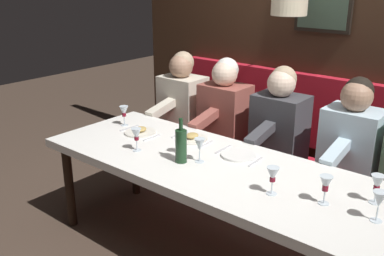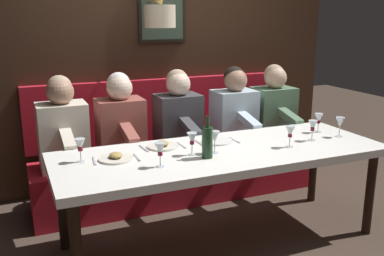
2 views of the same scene
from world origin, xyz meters
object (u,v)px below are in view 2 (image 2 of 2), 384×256
diner_nearest (274,107)px  diner_far (121,121)px  diner_near (234,111)px  wine_glass_3 (215,137)px  wine_glass_2 (340,123)px  wine_glass_1 (290,132)px  wine_glass_4 (80,146)px  wine_glass_0 (319,119)px  wine_glass_6 (160,150)px  diner_farthest (63,127)px  dining_table (222,158)px  wine_glass_7 (313,126)px  diner_middle (178,116)px  wine_glass_5 (192,139)px  wine_bottle (207,142)px

diner_nearest → diner_far: 1.57m
diner_nearest → diner_near: bearing=90.0°
diner_nearest → wine_glass_3: 1.44m
wine_glass_2 → diner_near: bearing=27.4°
wine_glass_3 → diner_near: bearing=-35.5°
diner_nearest → wine_glass_1: size_ratio=4.82×
wine_glass_3 → wine_glass_4: size_ratio=1.00×
wine_glass_0 → wine_glass_6: 1.56m
wine_glass_3 → wine_glass_4: same height
diner_far → wine_glass_0: diner_far is taller
wine_glass_4 → wine_glass_3: bearing=-100.9°
diner_farthest → wine_glass_2: size_ratio=4.82×
diner_near → diner_nearest: bearing=-90.0°
dining_table → wine_glass_3: size_ratio=15.10×
wine_glass_0 → wine_glass_7: size_ratio=1.00×
dining_table → wine_glass_0: bearing=-82.0°
diner_middle → diner_farthest: 1.03m
wine_glass_1 → wine_glass_5: same height
diner_farthest → wine_bottle: size_ratio=2.64×
diner_middle → wine_glass_3: (-0.92, 0.07, 0.04)m
diner_middle → wine_glass_0: (-0.74, -0.99, 0.04)m
dining_table → diner_farthest: diner_farthest is taller
wine_bottle → diner_near: bearing=-37.0°
wine_glass_5 → diner_middle: bearing=-15.1°
wine_glass_4 → wine_glass_6: size_ratio=1.00×
wine_glass_2 → wine_bottle: size_ratio=0.55×
wine_glass_0 → wine_bottle: 1.19m
diner_nearest → wine_glass_5: 1.56m
wine_glass_4 → wine_glass_7: bearing=-95.9°
wine_glass_0 → wine_glass_4: 1.99m
wine_glass_1 → wine_glass_5: 0.76m
wine_glass_3 → wine_glass_6: bearing=105.5°
diner_nearest → wine_bottle: size_ratio=2.64×
wine_glass_0 → wine_glass_1: same height
diner_farthest → diner_near: bearing=-90.0°
wine_glass_0 → wine_glass_6: bearing=101.4°
diner_far → wine_glass_6: size_ratio=4.82×
diner_middle → wine_glass_3: diner_middle is taller
diner_nearest → wine_glass_7: size_ratio=4.82×
wine_glass_7 → wine_glass_3: bearing=89.6°
wine_glass_4 → wine_bottle: size_ratio=0.55×
wine_glass_0 → wine_glass_7: bearing=131.8°
diner_near → wine_glass_6: 1.53m
diner_middle → wine_glass_0: size_ratio=4.82×
diner_middle → diner_far: size_ratio=1.00×
wine_glass_1 → wine_bottle: (0.01, 0.68, 0.00)m
diner_near → diner_far: (0.00, 1.12, 0.00)m
diner_farthest → wine_glass_4: size_ratio=4.82×
wine_glass_0 → wine_bottle: wine_bottle is taller
wine_glass_7 → wine_bottle: wine_bottle is taller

